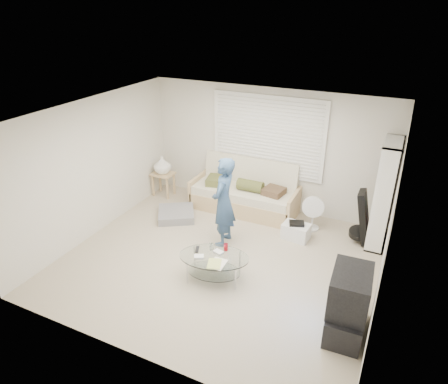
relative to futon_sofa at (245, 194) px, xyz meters
The scene contains 13 objects.
ground 1.93m from the futon_sofa, 80.50° to the right, with size 5.00×5.00×0.00m, color tan.
room_shell 1.92m from the futon_sofa, 77.34° to the right, with size 5.02×4.52×2.51m.
window_blinds 1.28m from the futon_sofa, 45.89° to the left, with size 2.32×0.08×1.62m.
futon_sofa is the anchor object (origin of this frame).
grey_floor_pillow 1.47m from the futon_sofa, 140.22° to the right, with size 0.70×0.70×0.16m, color slate.
side_table 1.94m from the futon_sofa, behind, with size 0.47×0.38×0.93m.
bookshelf 2.71m from the futon_sofa, ahead, with size 0.30×0.81×1.92m.
guitar_case 2.40m from the futon_sofa, ahead, with size 0.37×0.37×0.99m.
floor_fan 1.49m from the futon_sofa, ahead, with size 0.43×0.28×0.69m.
storage_bin 1.46m from the futon_sofa, 26.71° to the right, with size 0.51×0.38×0.34m.
tv_unit 3.62m from the futon_sofa, 46.02° to the right, with size 0.52×0.88×0.94m.
coffee_table 2.38m from the futon_sofa, 79.16° to the right, with size 1.23×0.94×0.53m.
standing_person 1.43m from the futon_sofa, 83.84° to the right, with size 0.60×0.39×1.64m, color navy.
Camera 1 is at (2.46, -5.02, 3.99)m, focal length 32.00 mm.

